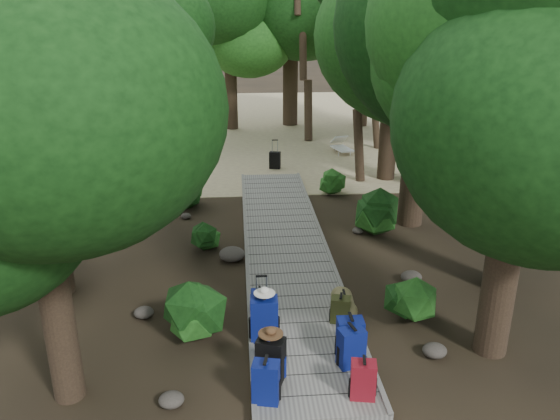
{
  "coord_description": "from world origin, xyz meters",
  "views": [
    {
      "loc": [
        -1.09,
        -11.07,
        5.51
      ],
      "look_at": [
        -0.14,
        1.07,
        1.0
      ],
      "focal_mm": 35.0,
      "sensor_mm": 36.0,
      "label": 1
    }
  ],
  "objects_px": {
    "kayak": "(173,157)",
    "sun_lounger": "(342,146)",
    "backpack_left_c": "(264,317)",
    "backpack_right_b": "(351,345)",
    "backpack_left_b": "(271,357)",
    "backpack_left_a": "(266,380)",
    "suitcase_on_boardwalk": "(262,312)",
    "backpack_left_d": "(260,300)",
    "backpack_right_a": "(363,378)",
    "backpack_right_d": "(341,308)",
    "duffel_right_khaki": "(344,303)",
    "backpack_right_c": "(350,335)",
    "lone_suitcase_on_sand": "(275,160)"
  },
  "relations": [
    {
      "from": "backpack_left_b",
      "to": "backpack_right_a",
      "type": "relative_size",
      "value": 1.18
    },
    {
      "from": "backpack_right_c",
      "to": "backpack_right_d",
      "type": "relative_size",
      "value": 1.36
    },
    {
      "from": "backpack_right_c",
      "to": "suitcase_on_boardwalk",
      "type": "distance_m",
      "value": 1.72
    },
    {
      "from": "kayak",
      "to": "backpack_left_b",
      "type": "bearing_deg",
      "value": -101.45
    },
    {
      "from": "backpack_left_a",
      "to": "backpack_right_c",
      "type": "bearing_deg",
      "value": 47.85
    },
    {
      "from": "backpack_right_a",
      "to": "lone_suitcase_on_sand",
      "type": "xyz_separation_m",
      "value": [
        -0.41,
        12.67,
        -0.12
      ]
    },
    {
      "from": "kayak",
      "to": "backpack_left_c",
      "type": "bearing_deg",
      "value": -100.6
    },
    {
      "from": "backpack_right_a",
      "to": "backpack_right_d",
      "type": "xyz_separation_m",
      "value": [
        0.05,
        2.08,
        -0.06
      ]
    },
    {
      "from": "kayak",
      "to": "sun_lounger",
      "type": "height_order",
      "value": "sun_lounger"
    },
    {
      "from": "backpack_left_a",
      "to": "backpack_right_c",
      "type": "xyz_separation_m",
      "value": [
        1.44,
        1.03,
        0.0
      ]
    },
    {
      "from": "backpack_left_b",
      "to": "backpack_right_b",
      "type": "height_order",
      "value": "backpack_left_b"
    },
    {
      "from": "backpack_left_c",
      "to": "backpack_right_b",
      "type": "xyz_separation_m",
      "value": [
        1.34,
        -0.86,
        -0.07
      ]
    },
    {
      "from": "backpack_right_d",
      "to": "backpack_left_c",
      "type": "bearing_deg",
      "value": -147.81
    },
    {
      "from": "backpack_left_a",
      "to": "suitcase_on_boardwalk",
      "type": "distance_m",
      "value": 2.03
    },
    {
      "from": "backpack_right_a",
      "to": "backpack_left_d",
      "type": "bearing_deg",
      "value": 129.34
    },
    {
      "from": "lone_suitcase_on_sand",
      "to": "backpack_right_d",
      "type": "bearing_deg",
      "value": -72.87
    },
    {
      "from": "backpack_left_b",
      "to": "backpack_right_b",
      "type": "bearing_deg",
      "value": 30.62
    },
    {
      "from": "backpack_left_a",
      "to": "backpack_right_c",
      "type": "height_order",
      "value": "backpack_right_c"
    },
    {
      "from": "backpack_left_b",
      "to": "suitcase_on_boardwalk",
      "type": "relative_size",
      "value": 1.39
    },
    {
      "from": "backpack_left_a",
      "to": "duffel_right_khaki",
      "type": "bearing_deg",
      "value": 68.13
    },
    {
      "from": "backpack_right_c",
      "to": "kayak",
      "type": "xyz_separation_m",
      "value": [
        -4.25,
        12.88,
        -0.3
      ]
    },
    {
      "from": "backpack_right_c",
      "to": "suitcase_on_boardwalk",
      "type": "relative_size",
      "value": 1.31
    },
    {
      "from": "backpack_right_b",
      "to": "sun_lounger",
      "type": "height_order",
      "value": "backpack_right_b"
    },
    {
      "from": "backpack_left_a",
      "to": "backpack_left_b",
      "type": "xyz_separation_m",
      "value": [
        0.1,
        0.52,
        0.03
      ]
    },
    {
      "from": "backpack_left_c",
      "to": "duffel_right_khaki",
      "type": "bearing_deg",
      "value": 27.67
    },
    {
      "from": "backpack_right_d",
      "to": "duffel_right_khaki",
      "type": "relative_size",
      "value": 0.93
    },
    {
      "from": "backpack_left_a",
      "to": "duffel_right_khaki",
      "type": "xyz_separation_m",
      "value": [
        1.59,
        2.36,
        -0.17
      ]
    },
    {
      "from": "backpack_left_d",
      "to": "sun_lounger",
      "type": "relative_size",
      "value": 0.28
    },
    {
      "from": "backpack_right_a",
      "to": "backpack_right_b",
      "type": "xyz_separation_m",
      "value": [
        -0.02,
        0.77,
        0.04
      ]
    },
    {
      "from": "backpack_right_c",
      "to": "duffel_right_khaki",
      "type": "height_order",
      "value": "backpack_right_c"
    },
    {
      "from": "backpack_right_a",
      "to": "backpack_right_d",
      "type": "distance_m",
      "value": 2.08
    },
    {
      "from": "backpack_left_b",
      "to": "duffel_right_khaki",
      "type": "xyz_separation_m",
      "value": [
        1.49,
        1.85,
        -0.2
      ]
    },
    {
      "from": "lone_suitcase_on_sand",
      "to": "backpack_right_a",
      "type": "bearing_deg",
      "value": -73.5
    },
    {
      "from": "backpack_left_a",
      "to": "suitcase_on_boardwalk",
      "type": "bearing_deg",
      "value": 101.13
    },
    {
      "from": "backpack_right_a",
      "to": "suitcase_on_boardwalk",
      "type": "distance_m",
      "value": 2.47
    },
    {
      "from": "sun_lounger",
      "to": "backpack_right_b",
      "type": "bearing_deg",
      "value": -114.76
    },
    {
      "from": "backpack_left_c",
      "to": "sun_lounger",
      "type": "bearing_deg",
      "value": 75.27
    },
    {
      "from": "backpack_left_a",
      "to": "backpack_left_c",
      "type": "relative_size",
      "value": 0.83
    },
    {
      "from": "sun_lounger",
      "to": "backpack_left_a",
      "type": "bearing_deg",
      "value": -119.46
    },
    {
      "from": "backpack_left_a",
      "to": "backpack_left_d",
      "type": "xyz_separation_m",
      "value": [
        0.02,
        2.49,
        -0.11
      ]
    },
    {
      "from": "backpack_right_a",
      "to": "backpack_right_b",
      "type": "relative_size",
      "value": 0.9
    },
    {
      "from": "backpack_right_c",
      "to": "sun_lounger",
      "type": "bearing_deg",
      "value": 80.64
    },
    {
      "from": "duffel_right_khaki",
      "to": "backpack_right_c",
      "type": "bearing_deg",
      "value": -93.11
    },
    {
      "from": "backpack_left_a",
      "to": "lone_suitcase_on_sand",
      "type": "distance_m",
      "value": 12.69
    },
    {
      "from": "backpack_right_a",
      "to": "suitcase_on_boardwalk",
      "type": "bearing_deg",
      "value": 134.31
    },
    {
      "from": "backpack_left_b",
      "to": "backpack_left_d",
      "type": "relative_size",
      "value": 1.54
    },
    {
      "from": "duffel_right_khaki",
      "to": "backpack_left_a",
      "type": "bearing_deg",
      "value": -120.38
    },
    {
      "from": "backpack_left_d",
      "to": "backpack_right_c",
      "type": "height_order",
      "value": "backpack_right_c"
    },
    {
      "from": "lone_suitcase_on_sand",
      "to": "backpack_left_a",
      "type": "bearing_deg",
      "value": -79.92
    },
    {
      "from": "backpack_right_a",
      "to": "suitcase_on_boardwalk",
      "type": "height_order",
      "value": "backpack_right_a"
    }
  ]
}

